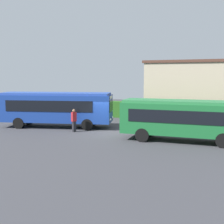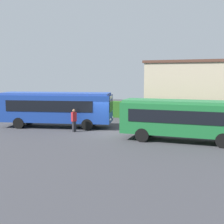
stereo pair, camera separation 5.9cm
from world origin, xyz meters
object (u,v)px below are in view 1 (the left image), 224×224
at_px(bus_blue, 56,107).
at_px(bus_green, 183,118).
at_px(person_left, 73,111).
at_px(person_center, 74,120).

relative_size(bus_blue, bus_green, 1.14).
distance_m(bus_green, person_left, 13.86).
relative_size(person_left, person_center, 0.98).
bearing_deg(bus_green, person_left, 151.44).
bearing_deg(person_center, person_left, 146.33).
distance_m(bus_blue, person_left, 4.43).
distance_m(person_left, person_center, 6.57).
distance_m(bus_blue, bus_green, 11.90).
bearing_deg(bus_green, bus_blue, 168.89).
distance_m(bus_green, person_center, 9.19).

